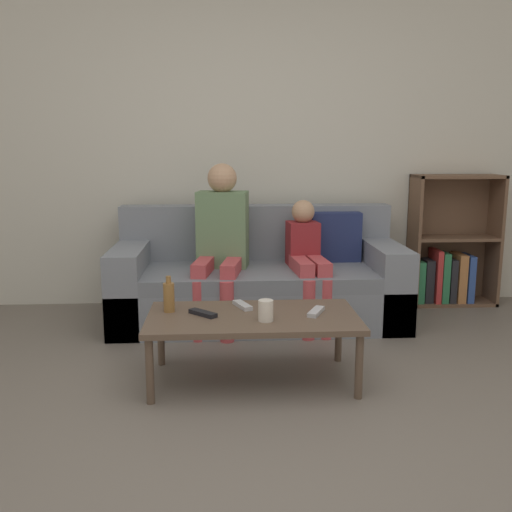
{
  "coord_description": "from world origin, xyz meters",
  "views": [
    {
      "loc": [
        -0.2,
        -1.91,
        1.22
      ],
      "look_at": [
        -0.0,
        1.46,
        0.57
      ],
      "focal_mm": 40.0,
      "sensor_mm": 36.0,
      "label": 1
    }
  ],
  "objects_px": {
    "person_adult": "(221,235)",
    "tv_remote_2": "(242,305)",
    "bottle": "(169,297)",
    "couch": "(259,283)",
    "tv_remote_0": "(203,313)",
    "coffee_table": "(253,321)",
    "tv_remote_1": "(316,312)",
    "cup_near": "(266,311)",
    "bookshelf": "(448,255)",
    "person_child": "(307,257)"
  },
  "relations": [
    {
      "from": "person_child",
      "to": "couch",
      "type": "bearing_deg",
      "value": 151.96
    },
    {
      "from": "coffee_table",
      "to": "bottle",
      "type": "distance_m",
      "value": 0.46
    },
    {
      "from": "bookshelf",
      "to": "tv_remote_0",
      "type": "xyz_separation_m",
      "value": [
        -1.87,
        -1.44,
        -0.01
      ]
    },
    {
      "from": "bottle",
      "to": "person_child",
      "type": "bearing_deg",
      "value": 44.89
    },
    {
      "from": "tv_remote_1",
      "to": "tv_remote_0",
      "type": "bearing_deg",
      "value": -155.05
    },
    {
      "from": "couch",
      "to": "bookshelf",
      "type": "relative_size",
      "value": 1.98
    },
    {
      "from": "person_adult",
      "to": "person_child",
      "type": "relative_size",
      "value": 1.3
    },
    {
      "from": "couch",
      "to": "person_adult",
      "type": "relative_size",
      "value": 1.8
    },
    {
      "from": "person_adult",
      "to": "bottle",
      "type": "distance_m",
      "value": 0.98
    },
    {
      "from": "couch",
      "to": "tv_remote_0",
      "type": "distance_m",
      "value": 1.14
    },
    {
      "from": "bookshelf",
      "to": "tv_remote_2",
      "type": "relative_size",
      "value": 5.76
    },
    {
      "from": "bookshelf",
      "to": "couch",
      "type": "bearing_deg",
      "value": -166.3
    },
    {
      "from": "coffee_table",
      "to": "bottle",
      "type": "height_order",
      "value": "bottle"
    },
    {
      "from": "person_adult",
      "to": "tv_remote_2",
      "type": "height_order",
      "value": "person_adult"
    },
    {
      "from": "tv_remote_1",
      "to": "bottle",
      "type": "height_order",
      "value": "bottle"
    },
    {
      "from": "person_adult",
      "to": "cup_near",
      "type": "distance_m",
      "value": 1.15
    },
    {
      "from": "bookshelf",
      "to": "person_child",
      "type": "height_order",
      "value": "bookshelf"
    },
    {
      "from": "couch",
      "to": "cup_near",
      "type": "bearing_deg",
      "value": -92.08
    },
    {
      "from": "bookshelf",
      "to": "tv_remote_2",
      "type": "distance_m",
      "value": 2.11
    },
    {
      "from": "couch",
      "to": "coffee_table",
      "type": "xyz_separation_m",
      "value": [
        -0.1,
        -1.08,
        0.06
      ]
    },
    {
      "from": "tv_remote_0",
      "to": "tv_remote_1",
      "type": "relative_size",
      "value": 0.89
    },
    {
      "from": "bottle",
      "to": "tv_remote_1",
      "type": "bearing_deg",
      "value": -6.24
    },
    {
      "from": "bookshelf",
      "to": "coffee_table",
      "type": "distance_m",
      "value": 2.17
    },
    {
      "from": "person_adult",
      "to": "person_child",
      "type": "height_order",
      "value": "person_adult"
    },
    {
      "from": "bookshelf",
      "to": "tv_remote_0",
      "type": "bearing_deg",
      "value": -142.42
    },
    {
      "from": "bookshelf",
      "to": "person_adult",
      "type": "xyz_separation_m",
      "value": [
        -1.78,
        -0.45,
        0.25
      ]
    },
    {
      "from": "cup_near",
      "to": "person_child",
      "type": "bearing_deg",
      "value": 71.01
    },
    {
      "from": "bottle",
      "to": "couch",
      "type": "bearing_deg",
      "value": 61.38
    },
    {
      "from": "couch",
      "to": "tv_remote_0",
      "type": "bearing_deg",
      "value": -108.64
    },
    {
      "from": "person_adult",
      "to": "bottle",
      "type": "xyz_separation_m",
      "value": [
        -0.27,
        -0.92,
        -0.19
      ]
    },
    {
      "from": "coffee_table",
      "to": "tv_remote_0",
      "type": "bearing_deg",
      "value": 177.7
    },
    {
      "from": "tv_remote_0",
      "to": "coffee_table",
      "type": "bearing_deg",
      "value": -48.12
    },
    {
      "from": "tv_remote_1",
      "to": "bottle",
      "type": "relative_size",
      "value": 0.9
    },
    {
      "from": "bookshelf",
      "to": "cup_near",
      "type": "distance_m",
      "value": 2.2
    },
    {
      "from": "bookshelf",
      "to": "tv_remote_1",
      "type": "distance_m",
      "value": 1.93
    },
    {
      "from": "couch",
      "to": "coffee_table",
      "type": "bearing_deg",
      "value": -95.42
    },
    {
      "from": "bookshelf",
      "to": "tv_remote_1",
      "type": "height_order",
      "value": "bookshelf"
    },
    {
      "from": "coffee_table",
      "to": "bookshelf",
      "type": "bearing_deg",
      "value": 41.98
    },
    {
      "from": "person_child",
      "to": "tv_remote_0",
      "type": "xyz_separation_m",
      "value": [
        -0.68,
        -0.94,
        -0.11
      ]
    },
    {
      "from": "cup_near",
      "to": "tv_remote_1",
      "type": "xyz_separation_m",
      "value": [
        0.27,
        0.11,
        -0.04
      ]
    },
    {
      "from": "couch",
      "to": "tv_remote_2",
      "type": "distance_m",
      "value": 0.95
    },
    {
      "from": "person_child",
      "to": "bottle",
      "type": "height_order",
      "value": "person_child"
    },
    {
      "from": "coffee_table",
      "to": "cup_near",
      "type": "relative_size",
      "value": 10.23
    },
    {
      "from": "coffee_table",
      "to": "tv_remote_1",
      "type": "height_order",
      "value": "tv_remote_1"
    },
    {
      "from": "coffee_table",
      "to": "tv_remote_1",
      "type": "xyz_separation_m",
      "value": [
        0.33,
        0.0,
        0.04
      ]
    },
    {
      "from": "tv_remote_0",
      "to": "bottle",
      "type": "distance_m",
      "value": 0.21
    },
    {
      "from": "coffee_table",
      "to": "tv_remote_2",
      "type": "xyz_separation_m",
      "value": [
        -0.05,
        0.15,
        0.04
      ]
    },
    {
      "from": "person_child",
      "to": "tv_remote_2",
      "type": "xyz_separation_m",
      "value": [
        -0.47,
        -0.8,
        -0.11
      ]
    },
    {
      "from": "couch",
      "to": "bookshelf",
      "type": "bearing_deg",
      "value": 13.7
    },
    {
      "from": "person_child",
      "to": "bookshelf",
      "type": "bearing_deg",
      "value": 18.06
    }
  ]
}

